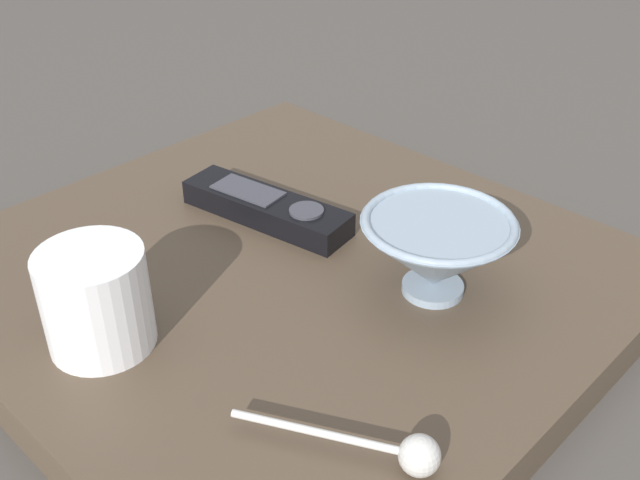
{
  "coord_description": "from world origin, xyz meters",
  "views": [
    {
      "loc": [
        -0.44,
        0.41,
        0.45
      ],
      "look_at": [
        -0.02,
        -0.03,
        0.06
      ],
      "focal_mm": 42.02,
      "sensor_mm": 36.0,
      "label": 1
    }
  ],
  "objects_px": {
    "tv_remote_near": "(266,208)",
    "coffee_mug": "(96,298)",
    "cereal_bowl": "(436,251)",
    "teaspoon": "(404,452)"
  },
  "relations": [
    {
      "from": "tv_remote_near",
      "to": "coffee_mug",
      "type": "bearing_deg",
      "value": 101.84
    },
    {
      "from": "cereal_bowl",
      "to": "tv_remote_near",
      "type": "distance_m",
      "value": 0.21
    },
    {
      "from": "cereal_bowl",
      "to": "teaspoon",
      "type": "height_order",
      "value": "cereal_bowl"
    },
    {
      "from": "coffee_mug",
      "to": "teaspoon",
      "type": "distance_m",
      "value": 0.28
    },
    {
      "from": "teaspoon",
      "to": "cereal_bowl",
      "type": "bearing_deg",
      "value": -58.93
    },
    {
      "from": "cereal_bowl",
      "to": "teaspoon",
      "type": "distance_m",
      "value": 0.21
    },
    {
      "from": "teaspoon",
      "to": "tv_remote_near",
      "type": "relative_size",
      "value": 0.7
    },
    {
      "from": "coffee_mug",
      "to": "cereal_bowl",
      "type": "bearing_deg",
      "value": -122.37
    },
    {
      "from": "cereal_bowl",
      "to": "tv_remote_near",
      "type": "height_order",
      "value": "cereal_bowl"
    },
    {
      "from": "cereal_bowl",
      "to": "coffee_mug",
      "type": "xyz_separation_m",
      "value": [
        0.16,
        0.25,
        0.0
      ]
    }
  ]
}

